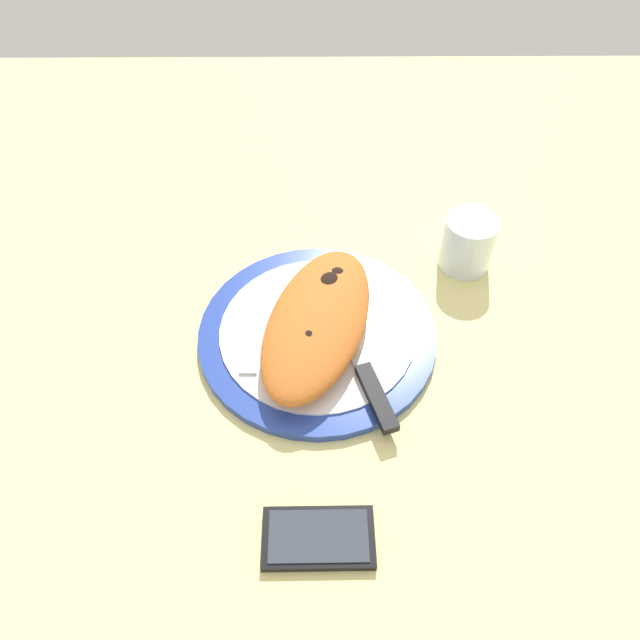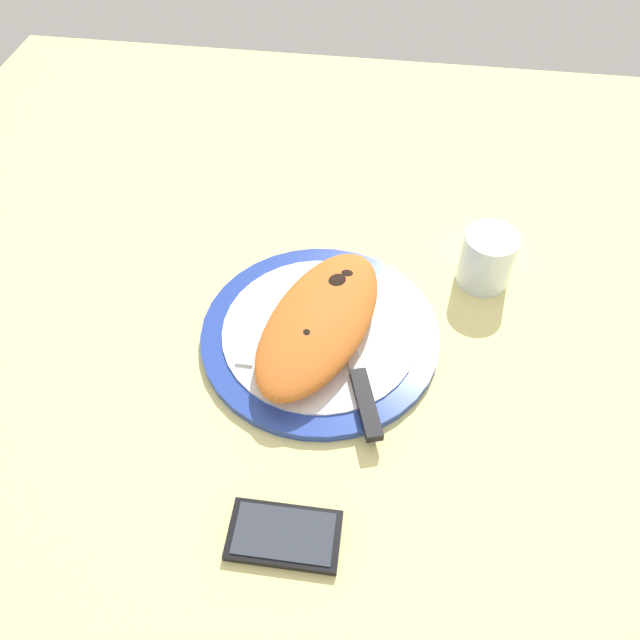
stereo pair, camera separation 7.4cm
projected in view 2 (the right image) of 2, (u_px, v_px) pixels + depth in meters
The scene contains 7 objects.
ground_plane at pixel (320, 344), 83.05cm from camera, with size 150.00×150.00×3.00cm, color #E5D684.
plate at pixel (320, 334), 81.33cm from camera, with size 31.26×31.26×1.56cm.
calzone at pixel (319, 321), 78.47cm from camera, with size 28.53×19.27×4.83cm.
fork at pixel (254, 328), 80.61cm from camera, with size 15.08×2.21×0.40cm.
knife at pixel (360, 382), 74.88cm from camera, with size 22.69×8.86×1.20cm.
smartphone at pixel (280, 535), 64.42cm from camera, with size 6.61×11.78×1.16cm.
water_glass at pixel (486, 262), 85.97cm from camera, with size 7.44×7.44×8.13cm.
Camera 2 is at (50.13, 7.00, 64.42)cm, focal length 34.70 mm.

